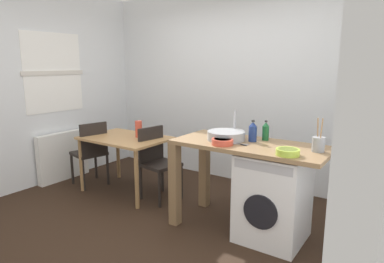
% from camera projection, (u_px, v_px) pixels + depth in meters
% --- Properties ---
extents(ground_plane, '(5.46, 5.46, 0.00)m').
position_uv_depth(ground_plane, '(156.00, 222.00, 3.67)').
color(ground_plane, black).
extents(wall_back, '(4.60, 0.10, 2.70)m').
position_uv_depth(wall_back, '(234.00, 87.00, 4.82)').
color(wall_back, silver).
rests_on(wall_back, ground_plane).
extents(wall_window_side, '(0.12, 3.80, 2.70)m').
position_uv_depth(wall_window_side, '(33.00, 88.00, 4.60)').
color(wall_window_side, silver).
rests_on(wall_window_side, ground_plane).
extents(radiator, '(0.10, 0.80, 0.70)m').
position_uv_depth(radiator, '(63.00, 156.00, 4.96)').
color(radiator, white).
rests_on(radiator, ground_plane).
extents(dining_table, '(1.10, 0.76, 0.74)m').
position_uv_depth(dining_table, '(125.00, 144.00, 4.43)').
color(dining_table, tan).
rests_on(dining_table, ground_plane).
extents(chair_person_seat, '(0.48, 0.48, 0.90)m').
position_uv_depth(chair_person_seat, '(91.00, 150.00, 4.67)').
color(chair_person_seat, black).
rests_on(chair_person_seat, ground_plane).
extents(chair_opposite, '(0.46, 0.46, 0.90)m').
position_uv_depth(chair_opposite, '(157.00, 159.00, 4.25)').
color(chair_opposite, black).
rests_on(chair_opposite, ground_plane).
extents(kitchen_counter, '(1.50, 0.68, 0.92)m').
position_uv_depth(kitchen_counter, '(230.00, 156.00, 3.45)').
color(kitchen_counter, olive).
rests_on(kitchen_counter, ground_plane).
extents(washing_machine, '(0.60, 0.61, 0.86)m').
position_uv_depth(washing_machine, '(273.00, 197.00, 3.25)').
color(washing_machine, white).
rests_on(washing_machine, ground_plane).
extents(sink_basin, '(0.38, 0.38, 0.09)m').
position_uv_depth(sink_basin, '(226.00, 136.00, 3.44)').
color(sink_basin, '#9EA0A5').
rests_on(sink_basin, kitchen_counter).
extents(tap, '(0.02, 0.02, 0.28)m').
position_uv_depth(tap, '(235.00, 124.00, 3.56)').
color(tap, '#B2B2B7').
rests_on(tap, kitchen_counter).
extents(bottle_tall_green, '(0.08, 0.08, 0.21)m').
position_uv_depth(bottle_tall_green, '(253.00, 132.00, 3.36)').
color(bottle_tall_green, navy).
rests_on(bottle_tall_green, kitchen_counter).
extents(bottle_squat_brown, '(0.07, 0.07, 0.20)m').
position_uv_depth(bottle_squat_brown, '(266.00, 131.00, 3.41)').
color(bottle_squat_brown, '#19592D').
rests_on(bottle_squat_brown, kitchen_counter).
extents(mixing_bowl, '(0.21, 0.21, 0.06)m').
position_uv_depth(mixing_bowl, '(222.00, 141.00, 3.24)').
color(mixing_bowl, '#D84C38').
rests_on(mixing_bowl, kitchen_counter).
extents(utensil_crock, '(0.11, 0.11, 0.30)m').
position_uv_depth(utensil_crock, '(318.00, 144.00, 2.98)').
color(utensil_crock, gray).
rests_on(utensil_crock, kitchen_counter).
extents(colander, '(0.20, 0.20, 0.06)m').
position_uv_depth(colander, '(288.00, 152.00, 2.87)').
color(colander, '#A8C63D').
rests_on(colander, kitchen_counter).
extents(vase, '(0.09, 0.09, 0.21)m').
position_uv_depth(vase, '(139.00, 129.00, 4.39)').
color(vase, '#D84C38').
rests_on(vase, dining_table).
extents(scissors, '(0.15, 0.06, 0.01)m').
position_uv_depth(scissors, '(241.00, 144.00, 3.24)').
color(scissors, '#B2B2B7').
rests_on(scissors, kitchen_counter).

